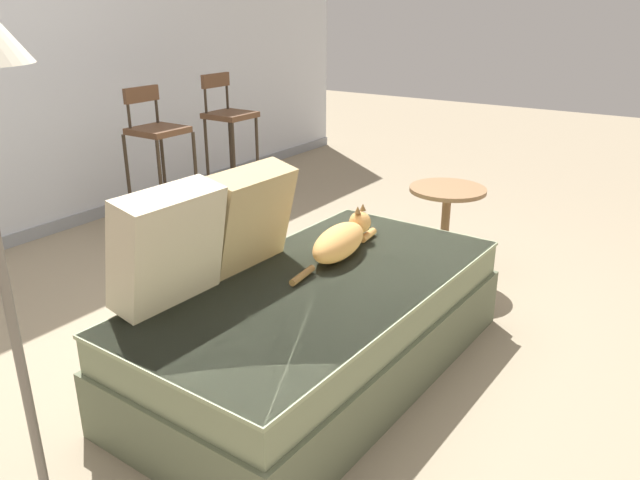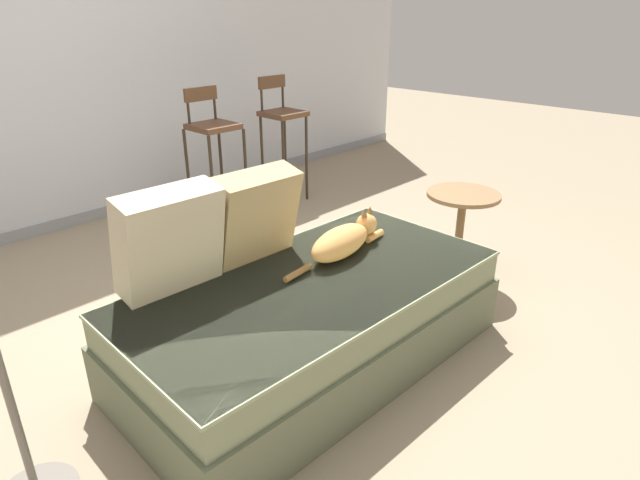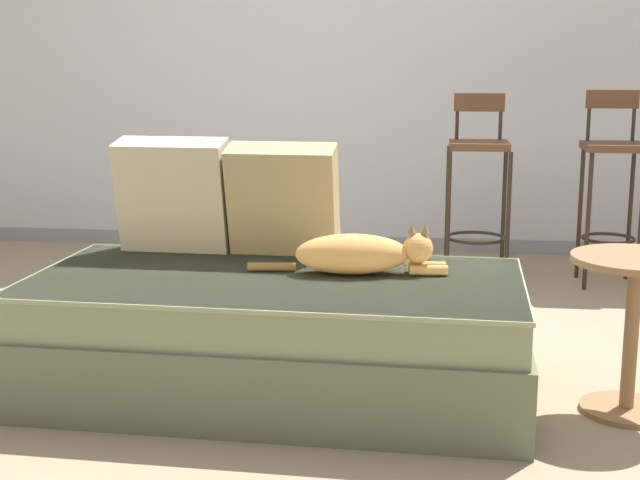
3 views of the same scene
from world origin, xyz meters
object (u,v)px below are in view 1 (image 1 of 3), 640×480
at_px(throw_pillow_middle, 247,217).
at_px(bar_stool_by_doorway, 230,134).
at_px(cat, 342,240).
at_px(bar_stool_near_window, 159,155).
at_px(side_table, 445,220).
at_px(throw_pillow_corner, 168,246).
at_px(couch, 320,326).

distance_m(throw_pillow_middle, bar_stool_by_doorway, 2.16).
distance_m(cat, bar_stool_near_window, 1.85).
distance_m(throw_pillow_middle, side_table, 1.39).
height_order(bar_stool_near_window, bar_stool_by_doorway, bar_stool_by_doorway).
distance_m(throw_pillow_corner, bar_stool_near_window, 1.97).
relative_size(throw_pillow_middle, side_table, 0.81).
xyz_separation_m(bar_stool_near_window, side_table, (0.45, -1.90, -0.23)).
relative_size(couch, throw_pillow_corner, 3.93).
distance_m(couch, side_table, 1.27).
xyz_separation_m(cat, bar_stool_by_doorway, (1.22, 1.78, 0.10)).
height_order(couch, throw_pillow_corner, throw_pillow_corner).
distance_m(throw_pillow_corner, throw_pillow_middle, 0.45).
distance_m(throw_pillow_corner, side_table, 1.82).
bearing_deg(couch, bar_stool_by_doorway, 50.56).
bearing_deg(side_table, cat, 172.65).
bearing_deg(bar_stool_near_window, throw_pillow_middle, -119.49).
xyz_separation_m(throw_pillow_middle, bar_stool_near_window, (0.84, 1.49, -0.08)).
bearing_deg(bar_stool_near_window, throw_pillow_corner, -131.33).
bearing_deg(bar_stool_by_doorway, bar_stool_near_window, -179.91).
height_order(throw_pillow_middle, bar_stool_by_doorway, bar_stool_by_doorway).
height_order(couch, cat, cat).
relative_size(throw_pillow_corner, throw_pillow_middle, 1.03).
height_order(throw_pillow_corner, bar_stool_near_window, bar_stool_near_window).
relative_size(couch, throw_pillow_middle, 4.04).
bearing_deg(throw_pillow_middle, side_table, -17.55).
xyz_separation_m(throw_pillow_corner, bar_stool_by_doorway, (2.02, 1.48, -0.06)).
xyz_separation_m(throw_pillow_corner, bar_stool_near_window, (1.30, 1.48, -0.09)).
height_order(cat, side_table, cat).
bearing_deg(cat, side_table, -7.35).
bearing_deg(throw_pillow_middle, bar_stool_near_window, 60.51).
xyz_separation_m(bar_stool_near_window, bar_stool_by_doorway, (0.72, 0.00, 0.03)).
relative_size(cat, side_table, 1.32).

